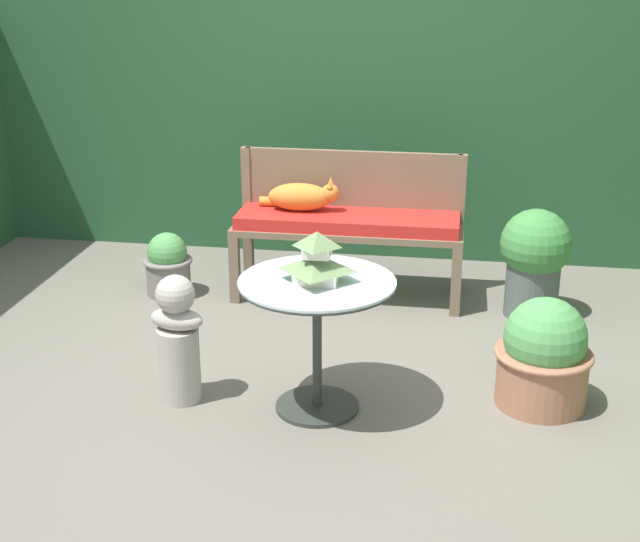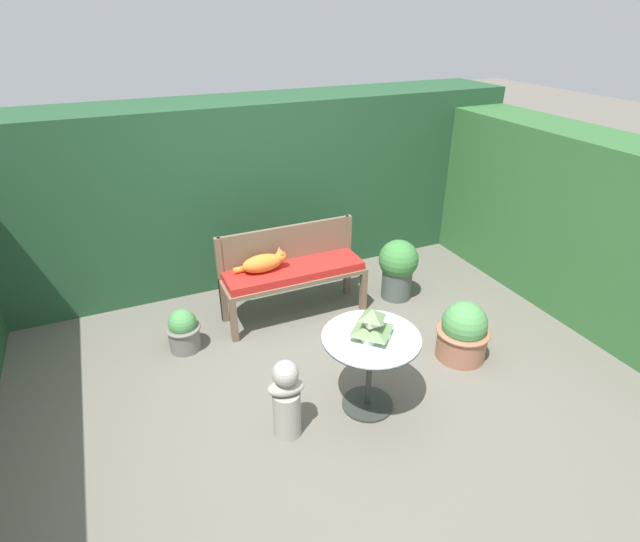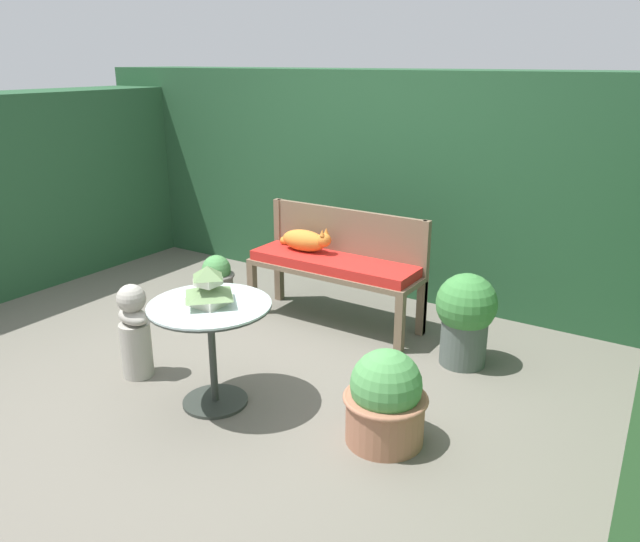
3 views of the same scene
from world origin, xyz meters
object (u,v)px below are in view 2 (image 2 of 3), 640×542
patio_table (370,352)px  potted_plant_bench_left (398,267)px  potted_plant_path_edge (463,333)px  garden_bench (294,275)px  garden_bust (286,399)px  potted_plant_bench_right (183,331)px  cat (263,263)px  pagoda_birdhouse (372,325)px

patio_table → potted_plant_bench_left: patio_table is taller
potted_plant_path_edge → potted_plant_bench_left: 1.13m
garden_bench → garden_bust: (-0.63, -1.46, -0.14)m
patio_table → potted_plant_bench_right: 1.79m
cat → patio_table: bearing=-79.2°
patio_table → pagoda_birdhouse: pagoda_birdhouse is taller
cat → potted_plant_path_edge: (1.39, -1.27, -0.38)m
garden_bench → potted_plant_bench_right: garden_bench is taller
cat → patio_table: (0.34, -1.49, -0.12)m
potted_plant_path_edge → patio_table: bearing=-168.5°
pagoda_birdhouse → potted_plant_bench_left: bearing=51.1°
pagoda_birdhouse → potted_plant_bench_left: pagoda_birdhouse is taller
cat → potted_plant_bench_left: 1.45m
cat → pagoda_birdhouse: size_ratio=1.92×
cat → pagoda_birdhouse: bearing=-79.2°
cat → potted_plant_bench_left: size_ratio=0.79×
potted_plant_bench_left → garden_bust: bearing=-142.4°
cat → pagoda_birdhouse: (0.34, -1.49, 0.12)m
patio_table → potted_plant_path_edge: 1.11m
cat → potted_plant_bench_right: 0.95m
potted_plant_bench_left → potted_plant_bench_right: 2.26m
garden_bench → potted_plant_bench_left: potted_plant_bench_left is taller
cat → garden_bust: size_ratio=0.80×
patio_table → pagoda_birdhouse: size_ratio=2.72×
potted_plant_path_edge → potted_plant_bench_left: (0.02, 1.12, 0.11)m
patio_table → potted_plant_path_edge: bearing=11.5°
cat → potted_plant_bench_right: bearing=-170.9°
garden_bench → pagoda_birdhouse: pagoda_birdhouse is taller
patio_table → potted_plant_path_edge: patio_table is taller
potted_plant_bench_left → potted_plant_bench_right: (-2.25, -0.02, -0.16)m
pagoda_birdhouse → potted_plant_bench_right: 1.85m
patio_table → pagoda_birdhouse: 0.24m
garden_bench → potted_plant_path_edge: size_ratio=2.59×
garden_bust → potted_plant_bench_left: (1.76, 1.35, 0.04)m
potted_plant_bench_left → garden_bench: bearing=174.7°
garden_bench → potted_plant_path_edge: bearing=-48.1°
potted_plant_bench_left → potted_plant_path_edge: bearing=-91.2°
potted_plant_path_edge → potted_plant_bench_right: potted_plant_path_edge is taller
patio_table → potted_plant_path_edge: size_ratio=1.34×
garden_bench → garden_bust: garden_bust is taller
garden_bench → potted_plant_bench_left: bearing=-5.3°
garden_bench → garden_bust: bearing=-113.4°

